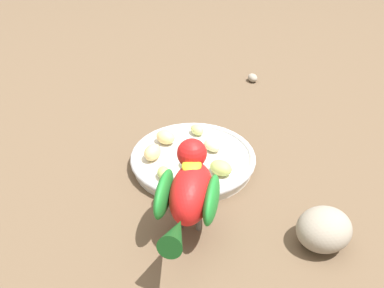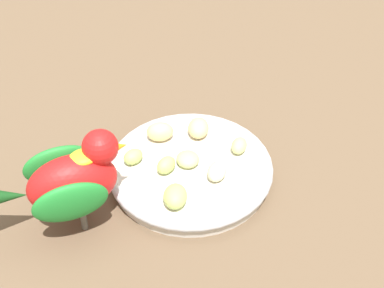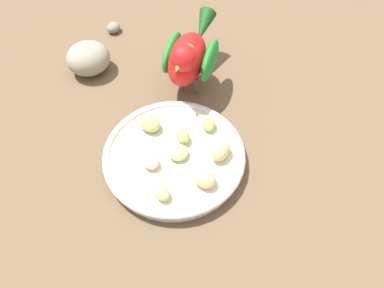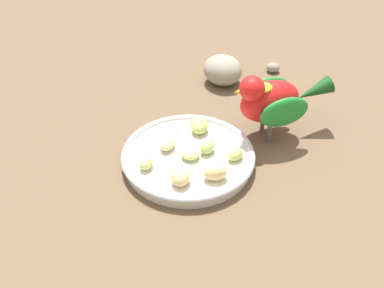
{
  "view_description": "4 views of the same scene",
  "coord_description": "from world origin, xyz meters",
  "px_view_note": "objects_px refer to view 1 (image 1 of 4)",
  "views": [
    {
      "loc": [
        -0.62,
        -0.01,
        0.46
      ],
      "look_at": [
        -0.02,
        0.0,
        0.06
      ],
      "focal_mm": 39.56,
      "sensor_mm": 36.0,
      "label": 1
    },
    {
      "loc": [
        -0.29,
        -0.5,
        0.57
      ],
      "look_at": [
        0.01,
        0.02,
        0.05
      ],
      "focal_mm": 54.43,
      "sensor_mm": 36.0,
      "label": 2
    },
    {
      "loc": [
        0.39,
        0.08,
        0.59
      ],
      "look_at": [
        -0.0,
        0.03,
        0.05
      ],
      "focal_mm": 40.83,
      "sensor_mm": 36.0,
      "label": 3
    },
    {
      "loc": [
        0.35,
        0.62,
        0.62
      ],
      "look_at": [
        0.0,
        0.01,
        0.05
      ],
      "focal_mm": 51.65,
      "sensor_mm": 36.0,
      "label": 4
    }
  ],
  "objects_px": {
    "apple_piece_6": "(212,145)",
    "parrot": "(188,192)",
    "apple_piece_2": "(164,173)",
    "pebble_1": "(253,78)",
    "rock_large": "(324,229)",
    "feeding_bowl": "(191,159)",
    "apple_piece_4": "(187,162)",
    "apple_piece_5": "(166,137)",
    "apple_piece_1": "(221,168)",
    "apple_piece_3": "(189,152)",
    "apple_piece_0": "(197,130)",
    "apple_piece_7": "(153,152)"
  },
  "relations": [
    {
      "from": "feeding_bowl",
      "to": "rock_large",
      "type": "height_order",
      "value": "rock_large"
    },
    {
      "from": "feeding_bowl",
      "to": "apple_piece_5",
      "type": "distance_m",
      "value": 0.07
    },
    {
      "from": "feeding_bowl",
      "to": "parrot",
      "type": "xyz_separation_m",
      "value": [
        -0.17,
        0.0,
        0.06
      ]
    },
    {
      "from": "feeding_bowl",
      "to": "apple_piece_3",
      "type": "relative_size",
      "value": 7.12
    },
    {
      "from": "apple_piece_1",
      "to": "apple_piece_0",
      "type": "bearing_deg",
      "value": 18.14
    },
    {
      "from": "apple_piece_7",
      "to": "apple_piece_1",
      "type": "bearing_deg",
      "value": -109.39
    },
    {
      "from": "apple_piece_0",
      "to": "apple_piece_2",
      "type": "height_order",
      "value": "same"
    },
    {
      "from": "apple_piece_4",
      "to": "feeding_bowl",
      "type": "bearing_deg",
      "value": -11.54
    },
    {
      "from": "apple_piece_5",
      "to": "apple_piece_6",
      "type": "height_order",
      "value": "apple_piece_5"
    },
    {
      "from": "apple_piece_2",
      "to": "apple_piece_3",
      "type": "distance_m",
      "value": 0.08
    },
    {
      "from": "feeding_bowl",
      "to": "apple_piece_7",
      "type": "relative_size",
      "value": 5.92
    },
    {
      "from": "apple_piece_4",
      "to": "apple_piece_7",
      "type": "height_order",
      "value": "apple_piece_7"
    },
    {
      "from": "feeding_bowl",
      "to": "apple_piece_1",
      "type": "relative_size",
      "value": 5.76
    },
    {
      "from": "feeding_bowl",
      "to": "apple_piece_3",
      "type": "height_order",
      "value": "apple_piece_3"
    },
    {
      "from": "feeding_bowl",
      "to": "rock_large",
      "type": "bearing_deg",
      "value": -134.54
    },
    {
      "from": "apple_piece_5",
      "to": "parrot",
      "type": "relative_size",
      "value": 0.2
    },
    {
      "from": "apple_piece_2",
      "to": "pebble_1",
      "type": "height_order",
      "value": "apple_piece_2"
    },
    {
      "from": "apple_piece_5",
      "to": "apple_piece_6",
      "type": "bearing_deg",
      "value": -104.86
    },
    {
      "from": "feeding_bowl",
      "to": "pebble_1",
      "type": "relative_size",
      "value": 7.37
    },
    {
      "from": "apple_piece_2",
      "to": "apple_piece_6",
      "type": "height_order",
      "value": "same"
    },
    {
      "from": "apple_piece_0",
      "to": "apple_piece_3",
      "type": "relative_size",
      "value": 0.93
    },
    {
      "from": "apple_piece_0",
      "to": "pebble_1",
      "type": "relative_size",
      "value": 0.97
    },
    {
      "from": "pebble_1",
      "to": "feeding_bowl",
      "type": "bearing_deg",
      "value": 157.69
    },
    {
      "from": "apple_piece_3",
      "to": "parrot",
      "type": "distance_m",
      "value": 0.17
    },
    {
      "from": "feeding_bowl",
      "to": "apple_piece_5",
      "type": "height_order",
      "value": "apple_piece_5"
    },
    {
      "from": "apple_piece_2",
      "to": "rock_large",
      "type": "xyz_separation_m",
      "value": [
        -0.13,
        -0.24,
        0.0
      ]
    },
    {
      "from": "parrot",
      "to": "apple_piece_2",
      "type": "bearing_deg",
      "value": 32.45
    },
    {
      "from": "apple_piece_2",
      "to": "apple_piece_7",
      "type": "xyz_separation_m",
      "value": [
        0.05,
        0.02,
        0.0
      ]
    },
    {
      "from": "apple_piece_1",
      "to": "apple_piece_5",
      "type": "relative_size",
      "value": 1.04
    },
    {
      "from": "apple_piece_7",
      "to": "parrot",
      "type": "relative_size",
      "value": 0.2
    },
    {
      "from": "apple_piece_4",
      "to": "apple_piece_5",
      "type": "xyz_separation_m",
      "value": [
        0.08,
        0.04,
        0.0
      ]
    },
    {
      "from": "apple_piece_4",
      "to": "apple_piece_1",
      "type": "bearing_deg",
      "value": -107.61
    },
    {
      "from": "apple_piece_2",
      "to": "apple_piece_1",
      "type": "bearing_deg",
      "value": -82.64
    },
    {
      "from": "apple_piece_3",
      "to": "rock_large",
      "type": "relative_size",
      "value": 0.39
    },
    {
      "from": "pebble_1",
      "to": "parrot",
      "type": "bearing_deg",
      "value": 164.17
    },
    {
      "from": "apple_piece_2",
      "to": "pebble_1",
      "type": "relative_size",
      "value": 0.94
    },
    {
      "from": "apple_piece_1",
      "to": "parrot",
      "type": "relative_size",
      "value": 0.2
    },
    {
      "from": "apple_piece_0",
      "to": "rock_large",
      "type": "relative_size",
      "value": 0.37
    },
    {
      "from": "apple_piece_6",
      "to": "parrot",
      "type": "height_order",
      "value": "parrot"
    },
    {
      "from": "apple_piece_1",
      "to": "apple_piece_5",
      "type": "bearing_deg",
      "value": 46.76
    },
    {
      "from": "apple_piece_6",
      "to": "parrot",
      "type": "xyz_separation_m",
      "value": [
        -0.19,
        0.04,
        0.05
      ]
    },
    {
      "from": "apple_piece_0",
      "to": "pebble_1",
      "type": "distance_m",
      "value": 0.32
    },
    {
      "from": "apple_piece_2",
      "to": "apple_piece_3",
      "type": "xyz_separation_m",
      "value": [
        0.06,
        -0.04,
        -0.0
      ]
    },
    {
      "from": "apple_piece_4",
      "to": "apple_piece_6",
      "type": "relative_size",
      "value": 0.84
    },
    {
      "from": "parrot",
      "to": "apple_piece_7",
      "type": "bearing_deg",
      "value": 32.78
    },
    {
      "from": "apple_piece_1",
      "to": "apple_piece_4",
      "type": "bearing_deg",
      "value": 72.39
    },
    {
      "from": "feeding_bowl",
      "to": "apple_piece_4",
      "type": "relative_size",
      "value": 7.58
    },
    {
      "from": "apple_piece_1",
      "to": "apple_piece_6",
      "type": "height_order",
      "value": "apple_piece_1"
    },
    {
      "from": "apple_piece_5",
      "to": "rock_large",
      "type": "distance_m",
      "value": 0.34
    },
    {
      "from": "apple_piece_6",
      "to": "rock_large",
      "type": "distance_m",
      "value": 0.26
    }
  ]
}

